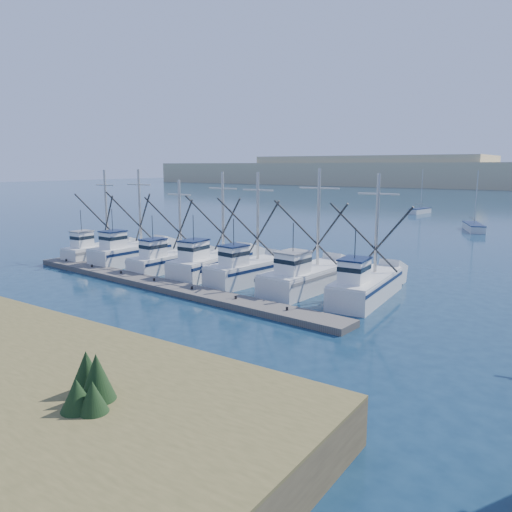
# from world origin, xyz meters

# --- Properties ---
(ground) EXTENTS (500.00, 500.00, 0.00)m
(ground) POSITION_xyz_m (0.00, 0.00, 0.00)
(ground) COLOR #0D253C
(ground) RESTS_ON ground
(floating_dock) EXTENTS (30.44, 4.60, 0.41)m
(floating_dock) POSITION_xyz_m (-8.02, 6.22, 0.20)
(floating_dock) COLOR #5B5551
(floating_dock) RESTS_ON ground
(trawler_fleet) EXTENTS (29.00, 8.81, 8.56)m
(trawler_fleet) POSITION_xyz_m (-6.99, 11.22, 0.96)
(trawler_fleet) COLOR silver
(trawler_fleet) RESTS_ON ground
(sailboat_near) EXTENTS (4.20, 7.08, 8.10)m
(sailboat_near) POSITION_xyz_m (3.71, 53.32, 0.49)
(sailboat_near) COLOR silver
(sailboat_near) RESTS_ON ground
(sailboat_far) EXTENTS (2.62, 5.99, 8.10)m
(sailboat_far) POSITION_xyz_m (-9.66, 74.33, 0.50)
(sailboat_far) COLOR silver
(sailboat_far) RESTS_ON ground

